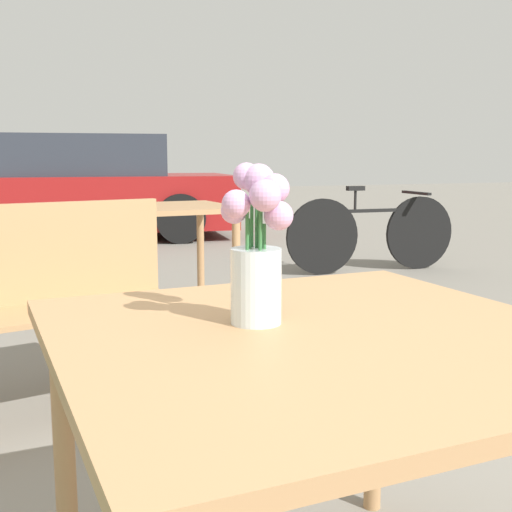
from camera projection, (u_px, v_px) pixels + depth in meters
The scene contains 5 objects.
table_front at pixel (320, 370), 1.24m from camera, with size 1.03×1.04×0.70m.
flower_vase at pixel (257, 255), 1.26m from camera, with size 0.15×0.17×0.32m.
table_back at pixel (165, 225), 3.95m from camera, with size 0.85×0.80×0.73m.
bicycle at pixel (372, 233), 5.79m from camera, with size 1.65×0.44×0.78m.
parked_car at pixel (76, 190), 8.13m from camera, with size 4.08×2.13×1.30m.
Camera 1 is at (-0.55, -1.06, 1.03)m, focal length 45.00 mm.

